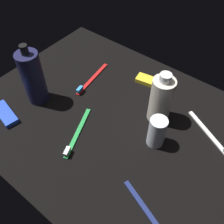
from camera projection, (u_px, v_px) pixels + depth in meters
ground_plane at (112, 120)px, 76.58cm from camera, size 84.00×64.00×1.20cm
lotion_bottle at (33, 78)px, 74.93cm from camera, size 6.56×6.56×20.09cm
bodywash_bottle at (161, 99)px, 70.84cm from camera, size 6.36×6.36×16.73cm
deodorant_stick at (157, 132)px, 67.04cm from camera, size 4.70×4.70×9.47cm
toothbrush_red at (91, 80)px, 86.45cm from camera, size 3.66×17.99×2.10cm
toothbrush_green at (76, 134)px, 71.55cm from camera, size 7.73×17.18×2.10cm
toothbrush_white at (212, 136)px, 71.20cm from camera, size 16.48×9.46×2.10cm
toothbrush_navy at (151, 217)px, 56.80cm from camera, size 17.34×7.24×2.10cm
snack_bar_blue at (5, 114)px, 76.37cm from camera, size 11.00×6.06×1.50cm
snack_bar_yellow at (151, 82)px, 85.61cm from camera, size 10.94×5.74×1.50cm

